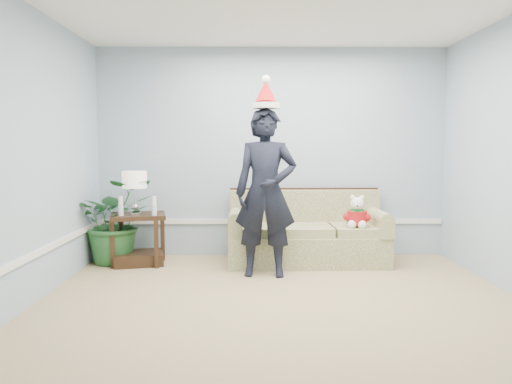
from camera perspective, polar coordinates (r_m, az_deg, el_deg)
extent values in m
cube|color=tan|center=(4.26, 3.11, -14.52)|extent=(4.50, 5.00, 0.02)
cube|color=#97AAC1|center=(6.52, 1.80, 4.50)|extent=(4.50, 0.02, 2.70)
cube|color=#97AAC1|center=(1.52, 9.28, 2.35)|extent=(4.50, 0.02, 2.70)
cube|color=#97AAC1|center=(4.48, -27.10, 3.65)|extent=(0.02, 5.00, 2.70)
cube|color=white|center=(6.57, 1.78, -3.38)|extent=(4.48, 0.03, 0.06)
cube|color=white|center=(4.57, -26.36, -7.69)|extent=(0.03, 4.98, 0.06)
cube|color=#4D5528|center=(6.20, 5.81, -6.41)|extent=(1.94, 0.87, 0.37)
cube|color=#4D5528|center=(6.08, 0.30, -4.35)|extent=(0.58, 0.67, 0.11)
cube|color=#4D5528|center=(6.12, 5.88, -4.32)|extent=(0.58, 0.67, 0.11)
cube|color=#4D5528|center=(6.21, 11.35, -4.25)|extent=(0.58, 0.67, 0.11)
cube|color=#4D5528|center=(6.44, 5.55, -2.03)|extent=(1.92, 0.23, 0.51)
cube|color=black|center=(6.48, 5.51, 0.28)|extent=(1.92, 0.10, 0.05)
cube|color=#4D5528|center=(6.12, -2.37, -3.77)|extent=(0.18, 0.83, 0.22)
cube|color=#4D5528|center=(6.31, 13.80, -3.65)|extent=(0.18, 0.83, 0.22)
cube|color=#362413|center=(6.21, -13.35, -2.69)|extent=(0.74, 0.67, 0.05)
cube|color=#362413|center=(6.30, -13.25, -7.37)|extent=(0.67, 0.59, 0.14)
cube|color=#362413|center=(6.12, -16.08, -5.55)|extent=(0.06, 0.06, 0.62)
cube|color=#362413|center=(6.00, -11.32, -5.65)|extent=(0.06, 0.06, 0.62)
cube|color=#362413|center=(6.51, -15.11, -4.89)|extent=(0.06, 0.06, 0.62)
cube|color=#362413|center=(6.40, -10.63, -4.97)|extent=(0.06, 0.06, 0.62)
cylinder|color=silver|center=(6.17, -13.64, -2.38)|extent=(0.14, 0.14, 0.03)
sphere|color=silver|center=(6.16, -13.66, -1.66)|extent=(0.08, 0.08, 0.08)
cylinder|color=silver|center=(6.15, -13.68, -0.48)|extent=(0.02, 0.02, 0.29)
cylinder|color=beige|center=(6.13, -13.72, 1.38)|extent=(0.29, 0.29, 0.20)
cylinder|color=silver|center=(6.09, -15.18, -2.04)|extent=(0.06, 0.06, 0.13)
cylinder|color=white|center=(6.08, -15.21, -0.96)|extent=(0.05, 0.05, 0.11)
cylinder|color=silver|center=(6.00, -11.56, -2.07)|extent=(0.06, 0.06, 0.13)
cylinder|color=white|center=(5.99, -11.58, -0.97)|extent=(0.05, 0.05, 0.11)
imported|color=#235D2A|center=(6.38, -15.77, -3.18)|extent=(1.17, 1.10, 1.04)
imported|color=black|center=(5.48, 1.12, -0.07)|extent=(0.70, 0.49, 1.85)
cylinder|color=white|center=(5.47, 1.14, 9.84)|extent=(0.32, 0.32, 0.06)
cone|color=#B21321|center=(5.51, 1.13, 11.37)|extent=(0.27, 0.34, 0.35)
sphere|color=white|center=(5.42, 1.17, 12.72)|extent=(0.09, 0.09, 0.09)
sphere|color=white|center=(6.06, 11.46, -2.89)|extent=(0.22, 0.22, 0.22)
cylinder|color=#B21321|center=(6.06, 11.46, -2.89)|extent=(0.28, 0.28, 0.16)
cylinder|color=#166B25|center=(6.05, 11.47, -2.06)|extent=(0.18, 0.18, 0.03)
sphere|color=white|center=(5.96, 11.08, -3.69)|extent=(0.10, 0.10, 0.10)
sphere|color=white|center=(5.99, 12.21, -3.68)|extent=(0.10, 0.10, 0.10)
sphere|color=white|center=(6.03, 11.50, -1.32)|extent=(0.16, 0.16, 0.16)
sphere|color=black|center=(5.94, 11.69, -1.56)|extent=(0.02, 0.02, 0.02)
sphere|color=white|center=(6.02, 10.98, -0.66)|extent=(0.06, 0.06, 0.06)
sphere|color=white|center=(6.05, 12.01, -0.65)|extent=(0.06, 0.06, 0.06)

